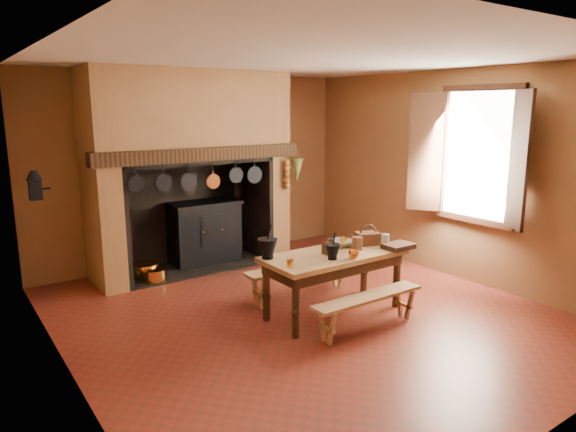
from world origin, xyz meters
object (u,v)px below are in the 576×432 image
(iron_range, at_px, (205,231))
(mixing_bowl, at_px, (340,243))
(work_table, at_px, (334,263))
(bench_front, at_px, (368,304))
(coffee_grinder, at_px, (330,247))
(wicker_basket, at_px, (367,238))

(iron_range, height_order, mixing_bowl, iron_range)
(mixing_bowl, bearing_deg, work_table, -142.92)
(bench_front, height_order, coffee_grinder, coffee_grinder)
(bench_front, bearing_deg, coffee_grinder, 97.06)
(work_table, height_order, coffee_grinder, coffee_grinder)
(mixing_bowl, bearing_deg, wicker_basket, -22.32)
(iron_range, xyz_separation_m, bench_front, (0.31, -3.17, -0.20))
(coffee_grinder, distance_m, mixing_bowl, 0.36)
(iron_range, xyz_separation_m, coffee_grinder, (0.25, -2.62, 0.30))
(work_table, distance_m, bench_front, 0.64)
(work_table, height_order, wicker_basket, wicker_basket)
(bench_front, height_order, wicker_basket, wicker_basket)
(iron_range, xyz_separation_m, mixing_bowl, (0.55, -2.43, 0.26))
(coffee_grinder, bearing_deg, bench_front, -86.90)
(coffee_grinder, xyz_separation_m, wicker_basket, (0.62, 0.05, 0.01))
(bench_front, distance_m, coffee_grinder, 0.75)
(bench_front, bearing_deg, work_table, 90.00)
(work_table, bearing_deg, coffee_grinder, -177.99)
(work_table, bearing_deg, wicker_basket, 5.40)
(bench_front, distance_m, mixing_bowl, 0.90)
(coffee_grinder, bearing_deg, iron_range, 91.40)
(iron_range, distance_m, coffee_grinder, 2.65)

